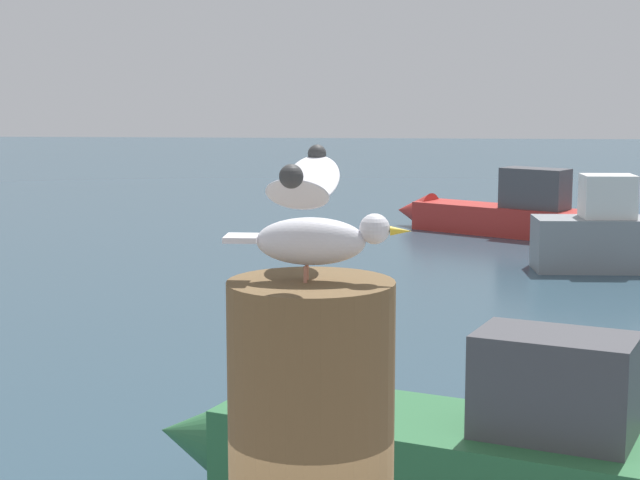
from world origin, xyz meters
name	(u,v)px	position (x,y,z in m)	size (l,w,h in m)	color
seagull	(313,219)	(0.38, -0.50, 2.97)	(0.39, 0.64, 0.27)	tan
boat_green	(444,473)	(0.89, 4.37, 0.54)	(4.73, 2.63, 1.62)	#2D6B3D
boat_red	(496,213)	(2.68, 20.02, 0.46)	(4.69, 3.49, 1.58)	#B72D28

